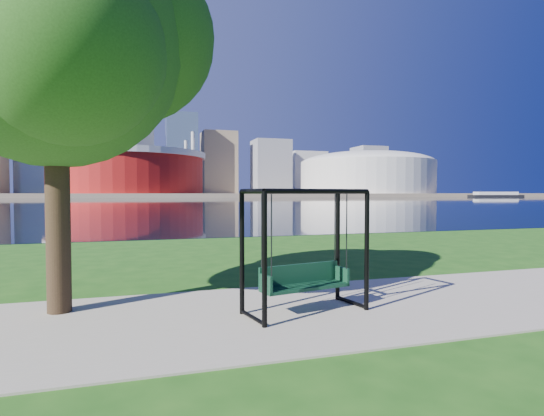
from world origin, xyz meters
name	(u,v)px	position (x,y,z in m)	size (l,w,h in m)	color
ground	(262,307)	(0.00, 0.00, 0.00)	(900.00, 900.00, 0.00)	#1E5114
path	(270,314)	(0.00, -0.50, 0.01)	(120.00, 4.00, 0.03)	#9E937F
river	(152,202)	(0.00, 102.00, 0.01)	(900.00, 180.00, 0.02)	black
far_bank	(146,195)	(0.00, 306.00, 1.00)	(900.00, 228.00, 2.00)	#937F60
stadium	(128,171)	(-10.00, 235.00, 14.23)	(83.00, 83.00, 32.00)	maroon
arena	(367,172)	(135.00, 235.00, 15.87)	(84.00, 84.00, 26.56)	beige
skyline	(140,147)	(-4.27, 319.39, 35.89)	(392.00, 66.00, 96.50)	gray
swing	(305,253)	(0.59, -0.58, 1.03)	(2.23, 1.31, 2.14)	black
park_tree	(52,33)	(-3.49, 0.67, 4.78)	(5.54, 5.00, 6.88)	black
barge	(496,195)	(187.27, 183.63, 1.31)	(29.92, 13.26, 2.90)	black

